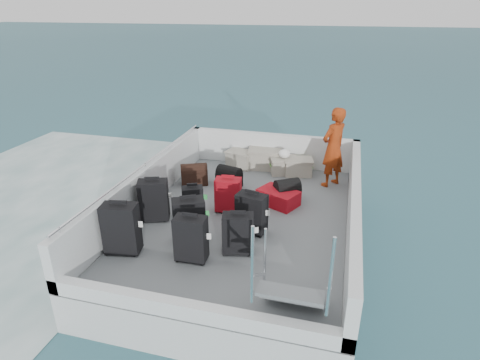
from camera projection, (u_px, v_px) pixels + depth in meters
The scene contains 24 objects.
ground at pixel (244, 248), 6.90m from camera, with size 160.00×160.00×0.00m, color #184555.
wake_foam at pixel (13, 213), 8.04m from camera, with size 10.00×10.00×0.00m, color white.
ferry_hull at pixel (244, 233), 6.78m from camera, with size 3.60×5.00×0.60m, color silver.
deck at pixel (244, 217), 6.65m from camera, with size 3.30×4.70×0.02m, color slate.
deck_fittings at pixel (260, 207), 6.13m from camera, with size 3.60×5.00×0.90m.
suitcase_0 at pixel (121, 229), 5.54m from camera, with size 0.48×0.27×0.74m, color black.
suitcase_1 at pixel (154, 201), 6.41m from camera, with size 0.46×0.26×0.69m, color black.
suitcase_2 at pixel (193, 201), 6.60m from camera, with size 0.34×0.21×0.50m, color black.
suitcase_3 at pixel (191, 239), 5.39m from camera, with size 0.43×0.25×0.65m, color black.
suitcase_4 at pixel (189, 221), 5.83m from camera, with size 0.46×0.27×0.67m, color black.
suitcase_5 at pixel (228, 195), 6.70m from camera, with size 0.43×0.26×0.59m, color maroon.
suitcase_6 at pixel (238, 234), 5.56m from camera, with size 0.43×0.25×0.59m, color black.
suitcase_7 at pixel (252, 214), 6.07m from camera, with size 0.45×0.26×0.63m, color black.
suitcase_8 at pixel (278, 197), 7.00m from camera, with size 0.44×0.67×0.26m, color maroon.
duffel_0 at pixel (194, 176), 7.79m from camera, with size 0.50×0.30×0.32m, color black, non-canonical shape.
duffel_1 at pixel (229, 179), 7.67m from camera, with size 0.45×0.30×0.32m, color black, non-canonical shape.
duffel_2 at pixel (287, 193), 7.10m from camera, with size 0.43×0.30×0.32m, color black, non-canonical shape.
crate_0 at pixel (240, 160), 8.61m from camera, with size 0.54×0.37×0.32m, color #A7A192.
crate_1 at pixel (265, 159), 8.54m from camera, with size 0.65×0.45×0.39m, color #A7A192.
crate_2 at pixel (284, 166), 8.27m from camera, with size 0.52×0.36×0.31m, color #A7A192.
crate_3 at pixel (298, 168), 8.20m from camera, with size 0.53×0.37×0.32m, color #A7A192.
yellow_bag at pixel (301, 166), 8.39m from camera, with size 0.28×0.26×0.22m, color yellow.
white_bag at pixel (284, 155), 8.17m from camera, with size 0.24×0.24×0.18m, color white.
passenger at pixel (333, 148), 7.51m from camera, with size 0.56×0.36×1.53m, color #CD4113.
Camera 1 is at (1.46, -5.66, 3.84)m, focal length 30.00 mm.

